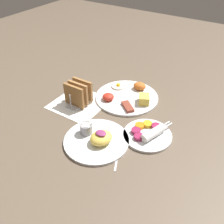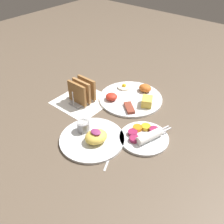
% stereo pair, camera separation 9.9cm
% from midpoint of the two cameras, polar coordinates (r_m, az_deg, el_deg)
% --- Properties ---
extents(ground_plane, '(3.00, 3.00, 0.00)m').
position_cam_midpoint_polar(ground_plane, '(1.03, 1.46, -1.72)').
color(ground_plane, brown).
extents(napkin_flat, '(0.22, 0.22, 0.00)m').
position_cam_midpoint_polar(napkin_flat, '(1.13, -4.24, 2.46)').
color(napkin_flat, white).
rests_on(napkin_flat, ground_plane).
extents(plate_breakfast, '(0.29, 0.29, 0.05)m').
position_cam_midpoint_polar(plate_breakfast, '(1.14, 6.98, 3.28)').
color(plate_breakfast, white).
rests_on(plate_breakfast, ground_plane).
extents(plate_condiments, '(0.18, 0.18, 0.04)m').
position_cam_midpoint_polar(plate_condiments, '(0.95, 10.53, -5.57)').
color(plate_condiments, white).
rests_on(plate_condiments, ground_plane).
extents(plate_foreground, '(0.24, 0.24, 0.06)m').
position_cam_midpoint_polar(plate_foreground, '(0.92, -1.50, -5.83)').
color(plate_foreground, white).
rests_on(plate_foreground, ground_plane).
extents(toast_rack, '(0.10, 0.12, 0.10)m').
position_cam_midpoint_polar(toast_rack, '(1.10, -4.36, 4.58)').
color(toast_rack, '#B7B7BC').
rests_on(toast_rack, ground_plane).
extents(teaspoon, '(0.06, 0.12, 0.01)m').
position_cam_midpoint_polar(teaspoon, '(0.89, 3.08, -9.14)').
color(teaspoon, silver).
rests_on(teaspoon, ground_plane).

